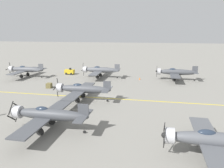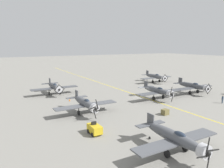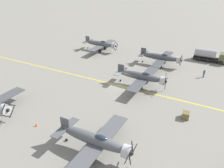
{
  "view_description": "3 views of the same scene",
  "coord_description": "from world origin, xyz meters",
  "views": [
    {
      "loc": [
        -36.8,
        -8.55,
        11.78
      ],
      "look_at": [
        -1.93,
        -1.55,
        3.18
      ],
      "focal_mm": 35.0,
      "sensor_mm": 36.0,
      "label": 1
    },
    {
      "loc": [
        32.76,
        42.32,
        12.89
      ],
      "look_at": [
        7.17,
        -2.24,
        3.52
      ],
      "focal_mm": 35.0,
      "sensor_mm": 36.0,
      "label": 2
    },
    {
      "loc": [
        34.04,
        16.61,
        19.48
      ],
      "look_at": [
        3.03,
        -0.05,
        1.71
      ],
      "focal_mm": 35.0,
      "sensor_mm": 36.0,
      "label": 3
    }
  ],
  "objects": [
    {
      "name": "airplane_near_left",
      "position": [
        -16.94,
        -14.23,
        2.01
      ],
      "size": [
        12.0,
        9.98,
        3.65
      ],
      "rotation": [
        0.0,
        0.0,
        -0.2
      ],
      "color": "#505358",
      "rests_on": "ground"
    },
    {
      "name": "fuel_tanker",
      "position": [
        -22.64,
        13.93,
        1.51
      ],
      "size": [
        2.67,
        8.0,
        2.98
      ],
      "color": "black",
      "rests_on": "ground"
    },
    {
      "name": "airplane_mid_right",
      "position": [
        17.38,
        5.49,
        2.01
      ],
      "size": [
        12.0,
        9.98,
        3.76
      ],
      "rotation": [
        0.0,
        0.0,
        0.13
      ],
      "color": "#505358",
      "rests_on": "ground"
    },
    {
      "name": "ground_plane",
      "position": [
        0.0,
        0.0,
        0.0
      ],
      "size": [
        400.0,
        400.0,
        0.0
      ],
      "primitive_type": "plane",
      "color": "gray"
    },
    {
      "name": "taxiway_stripe",
      "position": [
        0.0,
        0.0,
        0.0
      ],
      "size": [
        0.3,
        160.0,
        0.01
      ],
      "primitive_type": "cube",
      "color": "yellow",
      "rests_on": "ground"
    },
    {
      "name": "traffic_cone",
      "position": [
        16.96,
        -4.85,
        0.28
      ],
      "size": [
        0.36,
        0.36,
        0.55
      ],
      "primitive_type": "cone",
      "color": "orange",
      "rests_on": "ground"
    },
    {
      "name": "supply_crate_by_tanker",
      "position": [
        4.86,
        13.53,
        0.52
      ],
      "size": [
        1.34,
        1.16,
        1.03
      ],
      "primitive_type": "cube",
      "rotation": [
        0.0,
        0.0,
        0.11
      ],
      "color": "brown",
      "rests_on": "ground"
    },
    {
      "name": "airplane_mid_left",
      "position": [
        -14.11,
        3.9,
        2.01
      ],
      "size": [
        12.0,
        9.98,
        3.65
      ],
      "rotation": [
        0.0,
        0.0,
        -0.14
      ],
      "color": "#44474C",
      "rests_on": "ground"
    },
    {
      "name": "airplane_mid_center",
      "position": [
        -1.91,
        3.81,
        2.01
      ],
      "size": [
        12.0,
        9.98,
        3.77
      ],
      "rotation": [
        0.0,
        0.0,
        -0.02
      ],
      "color": "#474A4F",
      "rests_on": "ground"
    },
    {
      "name": "ground_crew_walking",
      "position": [
        -11.86,
        13.83,
        0.96
      ],
      "size": [
        0.38,
        0.38,
        1.76
      ],
      "color": "#334256",
      "rests_on": "ground"
    }
  ]
}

